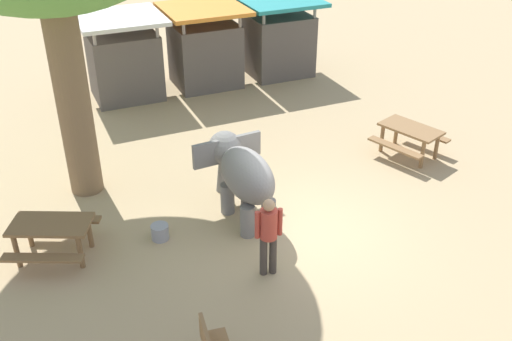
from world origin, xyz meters
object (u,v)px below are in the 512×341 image
market_stall_orange (205,50)px  picnic_table_near (410,134)px  person_handler (269,231)px  market_stall_teal (278,40)px  feed_bucket (160,232)px  elephant (242,173)px  market_stall_white (124,61)px  picnic_table_far (52,231)px

market_stall_orange → picnic_table_near: bearing=-65.5°
person_handler → market_stall_teal: size_ratio=0.64×
picnic_table_near → feed_bucket: bearing=-101.9°
elephant → market_stall_orange: bearing=-17.5°
market_stall_white → market_stall_teal: 5.20m
picnic_table_far → market_stall_orange: market_stall_orange is taller
person_handler → market_stall_teal: (4.73, 9.54, 0.19)m
elephant → market_stall_teal: 8.75m
market_stall_teal → feed_bucket: (-6.29, -7.69, -0.98)m
picnic_table_far → market_stall_teal: bearing=66.6°
feed_bucket → elephant: bearing=4.3°
market_stall_white → feed_bucket: size_ratio=7.00×
person_handler → market_stall_teal: 10.65m
feed_bucket → market_stall_orange: bearing=64.4°
elephant → market_stall_orange: (1.83, 7.55, 0.10)m
picnic_table_near → market_stall_teal: size_ratio=0.76×
picnic_table_near → market_stall_teal: bearing=164.1°
elephant → picnic_table_near: bearing=-84.5°
elephant → market_stall_teal: size_ratio=0.94×
elephant → market_stall_orange: 7.77m
elephant → picnic_table_near: size_ratio=1.23×
picnic_table_far → feed_bucket: size_ratio=5.50×
picnic_table_far → person_handler: bearing=-5.8°
market_stall_orange → elephant: bearing=-103.6°
person_handler → picnic_table_far: size_ratio=0.82×
picnic_table_near → picnic_table_far: same height
person_handler → picnic_table_far: person_handler is taller
person_handler → market_stall_teal: market_stall_teal is taller
market_stall_orange → feed_bucket: bearing=-115.6°
picnic_table_near → market_stall_teal: (-0.48, 6.74, 0.55)m
picnic_table_far → market_stall_white: market_stall_white is taller
picnic_table_near → market_stall_orange: bearing=-175.4°
picnic_table_near → market_stall_teal: 6.78m
market_stall_white → feed_bucket: bearing=-98.1°
market_stall_teal → picnic_table_far: bearing=-138.1°
person_handler → picnic_table_near: (5.21, 2.80, -0.36)m
market_stall_white → picnic_table_near: bearing=-49.9°
market_stall_teal → feed_bucket: size_ratio=7.00×
person_handler → market_stall_orange: (2.13, 9.54, 0.19)m
market_stall_teal → feed_bucket: 9.99m
picnic_table_near → picnic_table_far: size_ratio=0.97×
feed_bucket → person_handler: bearing=-49.9°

